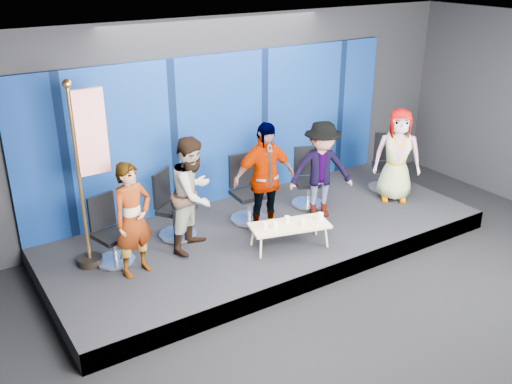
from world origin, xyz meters
The scene contains 21 objects.
ground centered at (0.00, 0.00, 0.00)m, with size 10.00×10.00×0.00m, color black.
room_walls centered at (0.00, 0.00, 2.43)m, with size 10.02×8.02×3.51m.
riser centered at (0.00, 2.50, 0.15)m, with size 7.00×3.00×0.30m, color black.
backdrop centered at (0.00, 3.95, 1.60)m, with size 7.00×0.08×2.60m, color #061B4C.
chair_a centered at (-2.45, 2.82, 0.63)m, with size 0.70×0.70×1.01m.
panelist_a centered at (-2.27, 2.35, 1.12)m, with size 0.60×0.39×1.63m, color black.
chair_b centered at (-1.36, 3.06, 0.65)m, with size 0.85×0.85×1.08m.
panelist_b centered at (-1.24, 2.57, 1.17)m, with size 0.85×0.66×1.74m, color black.
chair_c centered at (-0.08, 2.95, 0.67)m, with size 0.67×0.67×1.12m.
panelist_c centered at (-0.08, 2.44, 1.21)m, with size 1.06×0.44×1.81m, color black.
chair_d centered at (1.14, 2.92, 0.64)m, with size 0.75×0.75×1.02m.
panelist_d centered at (1.04, 2.43, 1.13)m, with size 1.07×0.61×1.65m, color black.
chair_e centered at (2.81, 2.72, 0.64)m, with size 0.82×0.82×1.03m.
panelist_e centered at (2.61, 2.26, 1.14)m, with size 0.82×0.53×1.67m, color black.
coffee_table centered at (-0.03, 1.82, 0.64)m, with size 1.28×0.79×0.37m.
mug_a centered at (-0.40, 1.92, 0.71)m, with size 0.07×0.07×0.08m, color silver.
mug_b centered at (-0.28, 1.84, 0.72)m, with size 0.08×0.08×0.10m, color silver.
mug_c centered at (-0.02, 1.91, 0.71)m, with size 0.08×0.08×0.09m, color silver.
mug_d centered at (0.13, 1.70, 0.71)m, with size 0.07×0.07×0.09m, color silver.
mug_e centered at (0.46, 1.71, 0.72)m, with size 0.09×0.09×0.11m, color silver.
flag_stand centered at (-2.63, 2.91, 1.72)m, with size 0.61×0.36×2.68m.
Camera 1 is at (-4.60, -4.38, 4.49)m, focal length 40.00 mm.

